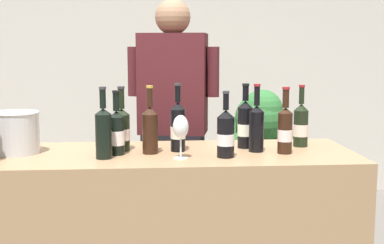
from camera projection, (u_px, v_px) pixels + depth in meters
name	position (u px, v px, depth m)	size (l,w,h in m)	color
wall_back	(152.00, 54.00, 5.01)	(8.00, 0.10, 2.80)	beige
wine_bottle_0	(122.00, 129.00, 2.55)	(0.08, 0.08, 0.32)	black
wine_bottle_2	(178.00, 126.00, 2.53)	(0.07, 0.07, 0.34)	black
wine_bottle_3	(103.00, 131.00, 2.36)	(0.08, 0.08, 0.33)	black
wine_bottle_4	(245.00, 124.00, 2.62)	(0.08, 0.08, 0.33)	black
wine_bottle_5	(256.00, 126.00, 2.52)	(0.07, 0.07, 0.34)	black
wine_bottle_6	(150.00, 128.00, 2.48)	(0.08, 0.08, 0.33)	black
wine_bottle_7	(117.00, 132.00, 2.45)	(0.07, 0.07, 0.31)	black
wine_bottle_8	(226.00, 134.00, 2.39)	(0.08, 0.08, 0.31)	black
wine_bottle_9	(285.00, 129.00, 2.48)	(0.07, 0.07, 0.32)	black
wine_bottle_11	(301.00, 125.00, 2.66)	(0.08, 0.08, 0.32)	black
wine_glass	(180.00, 128.00, 2.36)	(0.07, 0.07, 0.20)	silver
ice_bucket	(16.00, 132.00, 2.48)	(0.23, 0.23, 0.20)	silver
person_server	(173.00, 144.00, 3.23)	(0.56, 0.32, 1.75)	black
potted_shrub	(261.00, 150.00, 3.84)	(0.66, 0.59, 1.16)	brown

